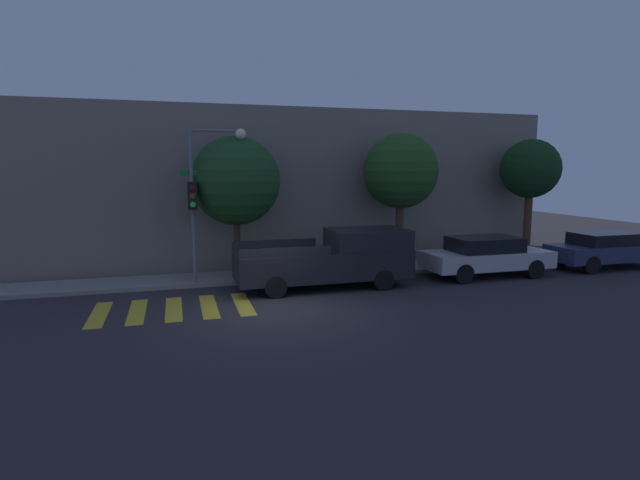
{
  "coord_description": "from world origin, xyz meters",
  "views": [
    {
      "loc": [
        -2.57,
        -13.45,
        3.9
      ],
      "look_at": [
        1.98,
        2.1,
        1.6
      ],
      "focal_mm": 28.0,
      "sensor_mm": 36.0,
      "label": 1
    }
  ],
  "objects_px": {
    "tree_near_corner": "(236,181)",
    "tree_midblock": "(401,172)",
    "traffic_light_pole": "(204,183)",
    "sedan_near_corner": "(486,256)",
    "tree_far_end": "(530,170)",
    "pickup_truck": "(332,258)",
    "sedan_middle": "(606,249)"
  },
  "relations": [
    {
      "from": "pickup_truck",
      "to": "sedan_middle",
      "type": "relative_size",
      "value": 1.24
    },
    {
      "from": "traffic_light_pole",
      "to": "tree_near_corner",
      "type": "distance_m",
      "value": 1.35
    },
    {
      "from": "tree_near_corner",
      "to": "tree_midblock",
      "type": "distance_m",
      "value": 6.28
    },
    {
      "from": "traffic_light_pole",
      "to": "sedan_near_corner",
      "type": "xyz_separation_m",
      "value": [
        9.92,
        -1.27,
        -2.68
      ]
    },
    {
      "from": "sedan_near_corner",
      "to": "sedan_middle",
      "type": "bearing_deg",
      "value": 0.0
    },
    {
      "from": "sedan_near_corner",
      "to": "tree_midblock",
      "type": "distance_m",
      "value": 4.44
    },
    {
      "from": "sedan_middle",
      "to": "tree_near_corner",
      "type": "bearing_deg",
      "value": 171.91
    },
    {
      "from": "traffic_light_pole",
      "to": "tree_far_end",
      "type": "bearing_deg",
      "value": 3.27
    },
    {
      "from": "tree_midblock",
      "to": "traffic_light_pole",
      "type": "bearing_deg",
      "value": -174.14
    },
    {
      "from": "sedan_near_corner",
      "to": "tree_far_end",
      "type": "bearing_deg",
      "value": 31.2
    },
    {
      "from": "traffic_light_pole",
      "to": "sedan_near_corner",
      "type": "distance_m",
      "value": 10.35
    },
    {
      "from": "traffic_light_pole",
      "to": "tree_midblock",
      "type": "xyz_separation_m",
      "value": [
        7.39,
        0.76,
        0.35
      ]
    },
    {
      "from": "tree_far_end",
      "to": "sedan_middle",
      "type": "bearing_deg",
      "value": -43.67
    },
    {
      "from": "tree_midblock",
      "to": "tree_far_end",
      "type": "height_order",
      "value": "tree_midblock"
    },
    {
      "from": "tree_near_corner",
      "to": "tree_midblock",
      "type": "bearing_deg",
      "value": 0.0
    },
    {
      "from": "traffic_light_pole",
      "to": "sedan_near_corner",
      "type": "height_order",
      "value": "traffic_light_pole"
    },
    {
      "from": "tree_near_corner",
      "to": "tree_far_end",
      "type": "bearing_deg",
      "value": 0.0
    },
    {
      "from": "traffic_light_pole",
      "to": "tree_midblock",
      "type": "relative_size",
      "value": 1.01
    },
    {
      "from": "pickup_truck",
      "to": "tree_midblock",
      "type": "xyz_separation_m",
      "value": [
        3.38,
        2.03,
        2.84
      ]
    },
    {
      "from": "traffic_light_pole",
      "to": "tree_far_end",
      "type": "height_order",
      "value": "traffic_light_pole"
    },
    {
      "from": "traffic_light_pole",
      "to": "tree_far_end",
      "type": "distance_m",
      "value": 13.3
    },
    {
      "from": "tree_far_end",
      "to": "tree_near_corner",
      "type": "bearing_deg",
      "value": 180.0
    },
    {
      "from": "traffic_light_pole",
      "to": "pickup_truck",
      "type": "bearing_deg",
      "value": -17.56
    },
    {
      "from": "pickup_truck",
      "to": "tree_far_end",
      "type": "bearing_deg",
      "value": 12.36
    },
    {
      "from": "traffic_light_pole",
      "to": "tree_far_end",
      "type": "relative_size",
      "value": 1.03
    },
    {
      "from": "traffic_light_pole",
      "to": "tree_midblock",
      "type": "bearing_deg",
      "value": 5.86
    },
    {
      "from": "sedan_near_corner",
      "to": "tree_midblock",
      "type": "relative_size",
      "value": 0.89
    },
    {
      "from": "tree_midblock",
      "to": "pickup_truck",
      "type": "bearing_deg",
      "value": -149.04
    },
    {
      "from": "sedan_near_corner",
      "to": "tree_far_end",
      "type": "xyz_separation_m",
      "value": [
        3.35,
        2.03,
        3.11
      ]
    },
    {
      "from": "tree_near_corner",
      "to": "tree_midblock",
      "type": "height_order",
      "value": "tree_midblock"
    },
    {
      "from": "sedan_near_corner",
      "to": "tree_far_end",
      "type": "relative_size",
      "value": 0.91
    },
    {
      "from": "sedan_near_corner",
      "to": "tree_far_end",
      "type": "height_order",
      "value": "tree_far_end"
    }
  ]
}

